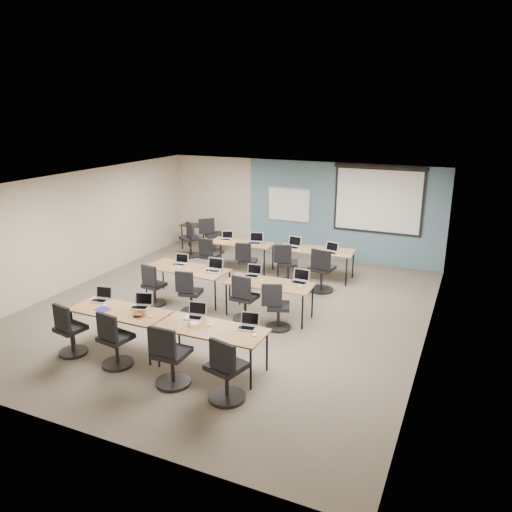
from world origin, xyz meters
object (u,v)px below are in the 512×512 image
at_px(task_chair_0, 69,334).
at_px(laptop_8, 226,238).
at_px(spare_chair_a, 213,238).
at_px(task_chair_6, 244,302).
at_px(training_table_mid_right, 269,285).
at_px(laptop_7, 300,279).
at_px(laptop_9, 255,241).
at_px(laptop_3, 248,324).
at_px(utility_table, 196,228).
at_px(task_chair_5, 189,296).
at_px(task_chair_9, 247,264).
at_px(laptop_4, 180,262).
at_px(training_table_front_right, 212,331).
at_px(task_chair_8, 209,259).
at_px(laptop_6, 253,273).
at_px(whiteboard, 289,205).
at_px(task_chair_7, 277,310).
at_px(task_chair_2, 170,360).
at_px(laptop_11, 331,250).
at_px(projector_screen, 378,196).
at_px(laptop_2, 195,314).
at_px(laptop_0, 101,297).
at_px(training_table_mid_left, 187,270).
at_px(laptop_5, 214,268).
at_px(laptop_1, 141,304).
at_px(task_chair_10, 287,267).
at_px(training_table_back_left, 241,244).
at_px(task_chair_11, 321,274).
at_px(task_chair_1, 114,344).
at_px(training_table_front_left, 120,313).
at_px(task_chair_3, 226,375).
at_px(laptop_10, 294,245).
at_px(task_chair_4, 153,288).
at_px(spare_chair_b, 191,242).
at_px(training_table_back_right, 316,251).

height_order(task_chair_0, laptop_8, task_chair_0).
xyz_separation_m(task_chair_0, spare_chair_a, (-0.80, 6.53, 0.03)).
bearing_deg(task_chair_6, training_table_mid_right, 52.25).
relative_size(laptop_7, laptop_9, 0.96).
bearing_deg(task_chair_0, laptop_3, 26.57).
bearing_deg(utility_table, task_chair_5, -62.67).
relative_size(task_chair_9, utility_table, 1.12).
distance_m(laptop_4, laptop_8, 2.34).
relative_size(training_table_front_right, task_chair_8, 1.86).
relative_size(laptop_6, spare_chair_a, 0.30).
bearing_deg(task_chair_8, task_chair_5, -68.37).
bearing_deg(whiteboard, task_chair_7, -71.81).
distance_m(task_chair_2, laptop_11, 5.74).
xyz_separation_m(projector_screen, laptop_3, (-0.76, -6.46, -1.10)).
relative_size(laptop_2, task_chair_2, 0.31).
xyz_separation_m(laptop_3, laptop_6, (-0.98, 2.34, -0.00)).
bearing_deg(task_chair_8, laptop_0, -88.74).
bearing_deg(training_table_mid_left, whiteboard, 83.40).
xyz_separation_m(laptop_4, laptop_9, (0.80, 2.35, 0.01)).
bearing_deg(spare_chair_a, laptop_0, -122.30).
bearing_deg(task_chair_0, laptop_0, 97.62).
distance_m(training_table_mid_left, laptop_5, 0.65).
bearing_deg(laptop_7, laptop_8, 143.22).
relative_size(laptop_1, task_chair_10, 0.32).
bearing_deg(utility_table, laptop_0, -77.62).
distance_m(training_table_front_right, training_table_back_left, 5.23).
bearing_deg(task_chair_10, laptop_3, -96.82).
bearing_deg(laptop_3, laptop_5, 119.98).
relative_size(task_chair_11, spare_chair_a, 1.02).
bearing_deg(training_table_back_left, laptop_6, -61.43).
xyz_separation_m(task_chair_1, laptop_7, (2.08, 3.23, 0.38)).
relative_size(laptop_1, task_chair_11, 0.31).
distance_m(laptop_4, laptop_9, 2.48).
xyz_separation_m(training_table_front_left, task_chair_3, (2.47, -0.72, -0.25)).
bearing_deg(laptop_3, training_table_mid_left, 129.13).
bearing_deg(training_table_mid_right, task_chair_10, 98.40).
xyz_separation_m(laptop_8, laptop_10, (1.89, 0.04, 0.01)).
bearing_deg(task_chair_3, laptop_7, 105.10).
xyz_separation_m(laptop_0, task_chair_9, (1.07, 4.01, -0.40)).
xyz_separation_m(task_chair_4, spare_chair_b, (-1.16, 3.44, 0.04)).
height_order(laptop_4, task_chair_7, task_chair_7).
height_order(projector_screen, training_table_front_left, projector_screen).
bearing_deg(task_chair_8, whiteboard, 65.49).
distance_m(training_table_front_left, laptop_0, 0.65).
distance_m(laptop_0, laptop_1, 0.87).
relative_size(laptop_4, task_chair_6, 0.31).
height_order(laptop_9, task_chair_10, same).
bearing_deg(utility_table, laptop_8, -36.07).
relative_size(training_table_back_right, laptop_11, 5.71).
distance_m(laptop_3, laptop_10, 4.85).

